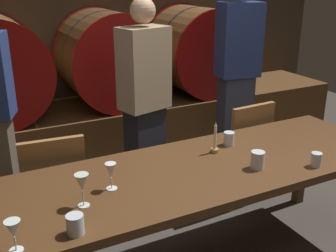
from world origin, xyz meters
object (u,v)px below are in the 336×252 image
(guest_center, at_px, (145,102))
(wine_glass_right, at_px, (111,172))
(wine_barrel_center, at_px, (109,59))
(cup_center_right, at_px, (229,139))
(chair_left, at_px, (54,188))
(wine_glass_left, at_px, (13,230))
(chair_right, at_px, (242,148))
(cup_center_left, at_px, (258,160))
(dining_table, at_px, (202,177))
(guest_right, at_px, (237,74))
(cup_far_right, at_px, (316,160))
(candle_center, at_px, (215,144))
(cup_far_left, at_px, (75,225))
(wine_barrel_right, at_px, (197,51))
(wine_glass_center, at_px, (82,183))

(guest_center, xyz_separation_m, wine_glass_right, (-0.67, -1.05, -0.00))
(wine_barrel_center, distance_m, cup_center_right, 1.98)
(chair_left, distance_m, wine_glass_left, 1.06)
(chair_right, height_order, wine_glass_right, wine_glass_right)
(cup_center_right, bearing_deg, cup_center_left, -98.57)
(dining_table, distance_m, guest_right, 1.65)
(guest_center, distance_m, cup_far_right, 1.44)
(wine_glass_left, bearing_deg, cup_center_right, 20.05)
(cup_center_left, height_order, cup_center_right, cup_center_left)
(dining_table, xyz_separation_m, wine_glass_right, (-0.57, -0.01, 0.17))
(chair_left, bearing_deg, cup_center_left, 148.22)
(dining_table, distance_m, cup_center_right, 0.41)
(candle_center, height_order, cup_center_left, candle_center)
(guest_center, height_order, candle_center, guest_center)
(chair_left, xyz_separation_m, cup_far_left, (-0.09, -0.94, 0.31))
(cup_far_left, distance_m, cup_center_right, 1.29)
(wine_barrel_right, xyz_separation_m, wine_glass_right, (-1.83, -2.17, -0.15))
(wine_barrel_center, xyz_separation_m, chair_right, (0.57, -1.57, -0.51))
(wine_barrel_right, distance_m, dining_table, 2.53)
(wine_glass_right, bearing_deg, chair_left, 106.74)
(guest_right, bearing_deg, wine_barrel_right, -89.34)
(wine_glass_left, bearing_deg, cup_center_left, 6.46)
(guest_center, xyz_separation_m, cup_far_left, (-0.95, -1.36, -0.06))
(wine_barrel_center, height_order, wine_glass_left, wine_barrel_center)
(wine_glass_right, bearing_deg, guest_right, 35.41)
(dining_table, bearing_deg, wine_barrel_right, 59.73)
(cup_center_right, distance_m, cup_far_right, 0.57)
(candle_center, distance_m, cup_center_left, 0.32)
(wine_barrel_right, bearing_deg, candle_center, -118.13)
(wine_barrel_center, relative_size, wine_barrel_right, 1.00)
(wine_glass_center, xyz_separation_m, cup_far_right, (1.36, -0.20, -0.08))
(cup_center_left, bearing_deg, wine_barrel_center, 91.98)
(candle_center, xyz_separation_m, wine_glass_left, (-1.28, -0.46, 0.04))
(cup_center_right, bearing_deg, wine_glass_center, -164.15)
(guest_right, height_order, cup_far_left, guest_right)
(cup_far_left, bearing_deg, guest_center, 55.18)
(wine_glass_left, distance_m, wine_glass_center, 0.41)
(chair_left, xyz_separation_m, wine_glass_center, (0.01, -0.73, 0.38))
(wine_glass_right, bearing_deg, cup_center_right, 13.00)
(wine_barrel_center, distance_m, guest_center, 1.14)
(cup_center_right, bearing_deg, wine_barrel_center, 93.96)
(chair_right, distance_m, cup_far_left, 1.88)
(candle_center, bearing_deg, wine_glass_left, -160.13)
(guest_center, relative_size, wine_glass_center, 9.61)
(chair_left, bearing_deg, wine_barrel_center, -116.33)
(cup_center_left, bearing_deg, cup_center_right, 81.43)
(cup_center_left, xyz_separation_m, cup_far_right, (0.33, -0.14, -0.01))
(dining_table, bearing_deg, wine_glass_left, -163.68)
(guest_right, distance_m, wine_glass_left, 2.68)
(wine_glass_center, bearing_deg, wine_barrel_right, 48.43)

